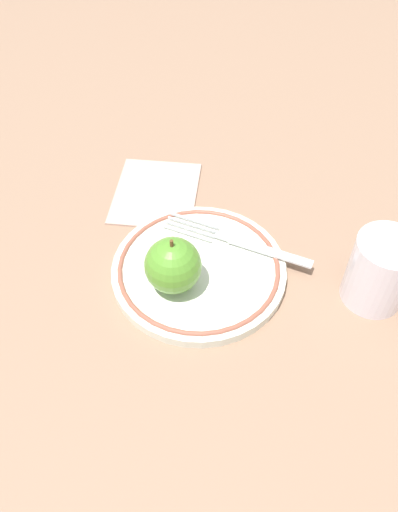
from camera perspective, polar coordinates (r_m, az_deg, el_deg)
name	(u,v)px	position (r m, az deg, el deg)	size (l,w,h in m)	color
ground_plane	(209,273)	(0.61, 1.16, -1.97)	(2.00, 2.00, 0.00)	#8D6B54
plate	(199,271)	(0.60, 0.00, -1.73)	(0.21, 0.21, 0.02)	silver
apple_red_whole	(173,265)	(0.55, -3.00, -1.08)	(0.06, 0.06, 0.07)	#52902B
fork	(241,243)	(0.62, 4.82, 1.54)	(0.18, 0.10, 0.00)	silver
drinking_glass	(380,271)	(0.59, 19.99, -1.64)	(0.07, 0.07, 0.09)	white
napkin_folded	(156,192)	(0.71, -4.94, 7.31)	(0.11, 0.14, 0.01)	tan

